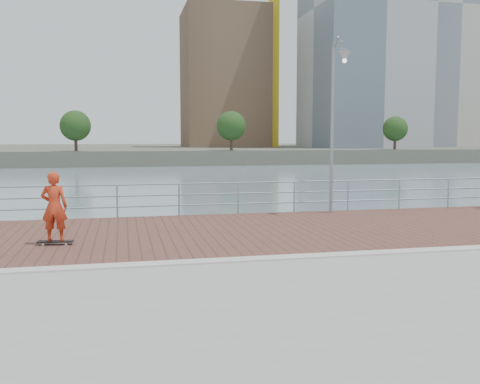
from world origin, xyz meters
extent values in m
plane|color=slate|center=(0.00, 0.00, -2.00)|extent=(400.00, 400.00, 0.00)
cube|color=brown|center=(0.00, 3.60, 0.01)|extent=(40.00, 6.80, 0.02)
cube|color=#B7B5AD|center=(0.00, 0.00, 0.03)|extent=(40.00, 0.40, 0.06)
cube|color=#4C5142|center=(0.00, 122.50, -0.75)|extent=(320.00, 95.00, 2.50)
cylinder|color=#8C9EA8|center=(-5.13, 7.00, 0.55)|extent=(0.06, 0.06, 1.10)
cylinder|color=#8C9EA8|center=(-3.08, 7.00, 0.55)|extent=(0.06, 0.06, 1.10)
cylinder|color=#8C9EA8|center=(-1.03, 7.00, 0.55)|extent=(0.06, 0.06, 1.10)
cylinder|color=#8C9EA8|center=(1.03, 7.00, 0.55)|extent=(0.06, 0.06, 1.10)
cylinder|color=#8C9EA8|center=(3.08, 7.00, 0.55)|extent=(0.06, 0.06, 1.10)
cylinder|color=#8C9EA8|center=(5.13, 7.00, 0.55)|extent=(0.06, 0.06, 1.10)
cylinder|color=#8C9EA8|center=(7.18, 7.00, 0.55)|extent=(0.06, 0.06, 1.10)
cylinder|color=#8C9EA8|center=(9.24, 7.00, 0.55)|extent=(0.06, 0.06, 1.10)
cylinder|color=#8C9EA8|center=(0.00, 7.00, 1.10)|extent=(39.00, 0.05, 0.05)
cylinder|color=#8C9EA8|center=(0.00, 7.00, 0.73)|extent=(39.00, 0.05, 0.05)
cylinder|color=#8C9EA8|center=(0.00, 7.00, 0.36)|extent=(39.00, 0.05, 0.05)
cylinder|color=gray|center=(4.27, 6.50, 2.87)|extent=(0.11, 0.11, 5.74)
cylinder|color=gray|center=(4.27, 6.02, 5.74)|extent=(0.07, 0.96, 0.07)
cone|color=#B2B2AD|center=(4.27, 5.54, 5.55)|extent=(0.42, 0.42, 0.33)
cube|color=black|center=(-4.54, 2.65, 0.10)|extent=(0.88, 0.33, 0.03)
cylinder|color=beige|center=(-4.83, 2.60, 0.05)|extent=(0.07, 0.05, 0.07)
cylinder|color=beige|center=(-4.28, 2.54, 0.05)|extent=(0.07, 0.05, 0.07)
cylinder|color=beige|center=(-4.81, 2.76, 0.05)|extent=(0.07, 0.05, 0.07)
cylinder|color=beige|center=(-4.26, 2.69, 0.05)|extent=(0.07, 0.05, 0.07)
imported|color=red|center=(-4.54, 2.65, 0.97)|extent=(0.68, 0.49, 1.74)
cube|color=gold|center=(30.00, 104.00, 25.50)|extent=(2.00, 2.00, 50.00)
cube|color=brown|center=(20.00, 110.00, 15.81)|extent=(18.00, 18.00, 30.63)
cube|color=#9E9EA3|center=(48.00, 98.00, 29.60)|extent=(22.00, 22.00, 58.20)
cube|color=#B2ADA3|center=(72.00, 108.00, 32.46)|extent=(20.00, 20.00, 63.92)
cylinder|color=#473323|center=(-10.00, 77.00, 2.37)|extent=(0.50, 0.50, 3.73)
sphere|color=#193814|center=(-10.00, 77.00, 4.50)|extent=(4.80, 4.80, 4.80)
cylinder|color=#473323|center=(15.00, 77.00, 2.41)|extent=(0.50, 0.50, 3.81)
sphere|color=#193814|center=(15.00, 77.00, 4.59)|extent=(4.90, 4.90, 4.90)
cylinder|color=#473323|center=(45.00, 77.00, 2.23)|extent=(0.50, 0.50, 3.46)
sphere|color=#193814|center=(45.00, 77.00, 4.21)|extent=(4.45, 4.45, 4.45)
camera|label=1|loc=(-2.88, -11.06, 2.67)|focal=40.00mm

